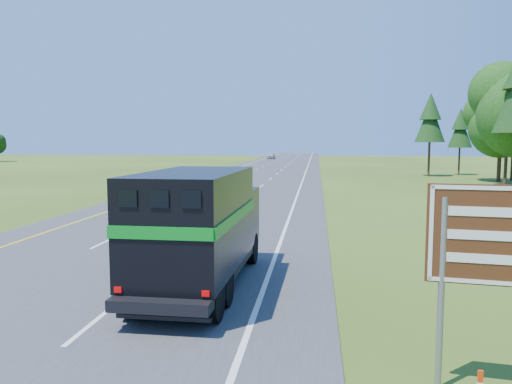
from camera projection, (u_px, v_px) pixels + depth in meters
The scene contains 6 objects.
road at pixel (247, 183), 50.48m from camera, with size 15.00×260.00×0.04m, color #38383A.
lane_markings at pixel (247, 183), 50.48m from camera, with size 11.15×260.00×0.01m.
horse_truck at pixel (200, 225), 14.25m from camera, with size 2.60×7.75×3.41m.
white_suv at pixel (194, 181), 41.50m from camera, with size 3.01×6.53×1.81m, color white.
far_car at pixel (271, 156), 120.02m from camera, with size 1.74×4.33×1.48m, color #AEAEB5.
exit_sign at pixel (504, 245), 8.10m from camera, with size 2.32×0.40×3.96m.
Camera 1 is at (6.96, 0.17, 4.26)m, focal length 35.00 mm.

